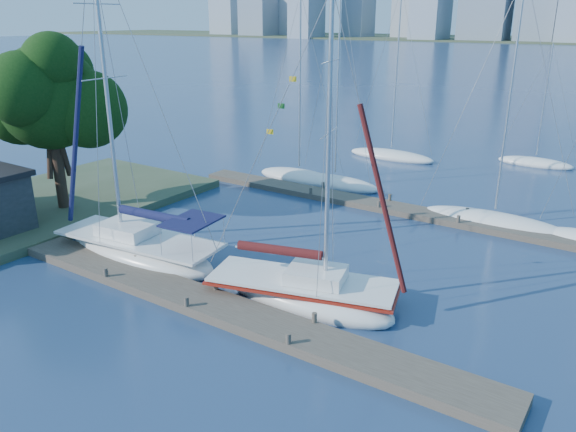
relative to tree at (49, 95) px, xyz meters
The scene contains 12 objects.
ground 17.08m from the tree, 14.95° to the right, with size 700.00×700.00×0.00m, color #162747.
near_dock 17.00m from the tree, 14.95° to the right, with size 26.00×2.00×0.40m, color #453D32.
far_dock 21.94m from the tree, 35.36° to the left, with size 30.00×1.80×0.36m, color #453D32.
shore 7.40m from the tree, 154.49° to the right, with size 12.00×22.00×0.50m, color #38472D.
tree is the anchor object (origin of this frame).
sailboat_navy 10.97m from the tree, 12.42° to the right, with size 9.84×4.11×15.86m.
sailboat_maroon 19.29m from the tree, ahead, with size 9.02×4.99×13.14m.
bg_boat_0 18.00m from the tree, 61.91° to the left, with size 7.13×3.51×13.52m.
bg_boat_1 19.62m from the tree, 54.02° to the left, with size 7.24×4.24×14.56m.
bg_boat_3 26.87m from the tree, 29.75° to the left, with size 8.73×5.38×14.11m.
bg_boat_6 27.99m from the tree, 66.86° to the left, with size 7.94×3.39×14.13m.
bg_boat_7 37.01m from the tree, 53.67° to the left, with size 6.17×3.00×9.92m.
Camera 1 is at (14.79, -15.48, 11.51)m, focal length 35.00 mm.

